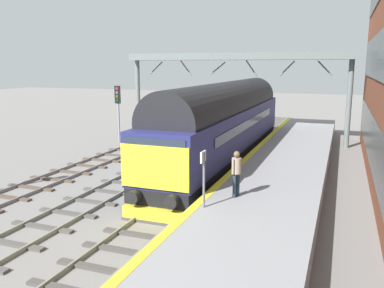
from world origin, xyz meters
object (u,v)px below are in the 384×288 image
Objects in this scene: diesel_locomotive at (225,122)px; waiting_passenger at (236,170)px; signal_post_far at (118,106)px; platform_number_sign at (204,170)px.

diesel_locomotive reaches higher than waiting_passenger.
diesel_locomotive is 4.49× the size of signal_post_far.
diesel_locomotive is 8.69m from waiting_passenger.
waiting_passenger is at bearing 62.89° from platform_number_sign.
diesel_locomotive is at bearing 101.91° from platform_number_sign.
platform_number_sign is 1.63m from waiting_passenger.
waiting_passenger is at bearing -45.60° from signal_post_far.
waiting_passenger is (0.73, 1.43, -0.26)m from platform_number_sign.
platform_number_sign is 1.14× the size of waiting_passenger.
platform_number_sign is at bearing -50.55° from signal_post_far.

